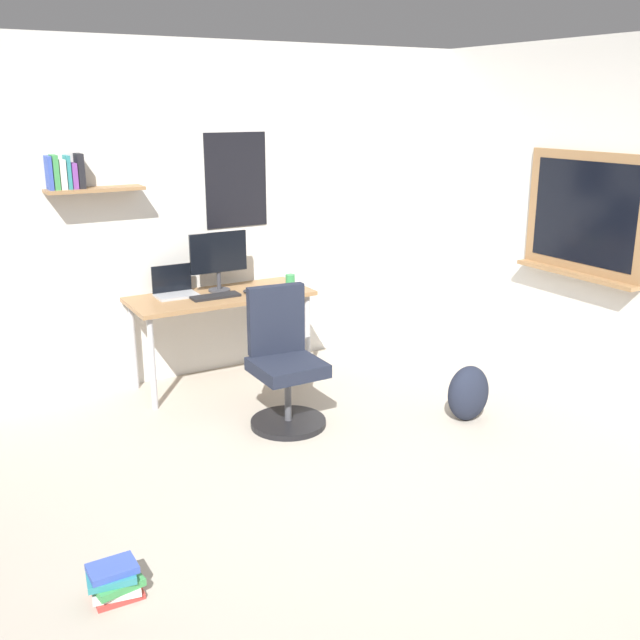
% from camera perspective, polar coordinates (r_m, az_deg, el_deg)
% --- Properties ---
extents(ground_plane, '(5.20, 5.20, 0.00)m').
position_cam_1_polar(ground_plane, '(4.25, 3.90, -13.70)').
color(ground_plane, '#ADA393').
rests_on(ground_plane, ground).
extents(wall_back, '(5.00, 0.30, 2.60)m').
position_cam_1_polar(wall_back, '(5.92, -9.33, 8.20)').
color(wall_back, silver).
rests_on(wall_back, ground).
extents(desk, '(1.39, 0.59, 0.73)m').
position_cam_1_polar(desk, '(5.71, -7.73, 1.24)').
color(desk, '#997047').
rests_on(desk, ground).
extents(office_chair, '(0.52, 0.52, 0.95)m').
position_cam_1_polar(office_chair, '(5.02, -2.81, -3.66)').
color(office_chair, black).
rests_on(office_chair, ground).
extents(laptop, '(0.31, 0.21, 0.23)m').
position_cam_1_polar(laptop, '(5.70, -11.24, 2.42)').
color(laptop, '#ADAFB5').
rests_on(laptop, desk).
extents(monitor_primary, '(0.46, 0.17, 0.46)m').
position_cam_1_polar(monitor_primary, '(5.73, -7.90, 4.86)').
color(monitor_primary, '#38383D').
rests_on(monitor_primary, desk).
extents(keyboard, '(0.37, 0.13, 0.02)m').
position_cam_1_polar(keyboard, '(5.59, -8.13, 1.84)').
color(keyboard, black).
rests_on(keyboard, desk).
extents(computer_mouse, '(0.10, 0.06, 0.03)m').
position_cam_1_polar(computer_mouse, '(5.70, -5.53, 2.27)').
color(computer_mouse, '#262628').
rests_on(computer_mouse, desk).
extents(coffee_mug, '(0.08, 0.08, 0.09)m').
position_cam_1_polar(coffee_mug, '(5.90, -2.33, 3.12)').
color(coffee_mug, '#338C4C').
rests_on(coffee_mug, desk).
extents(backpack, '(0.32, 0.22, 0.40)m').
position_cam_1_polar(backpack, '(5.23, 11.46, -5.60)').
color(backpack, '#1E2333').
rests_on(backpack, ground).
extents(book_stack_on_floor, '(0.25, 0.19, 0.15)m').
position_cam_1_polar(book_stack_on_floor, '(3.61, -15.66, -19.02)').
color(book_stack_on_floor, '#C63833').
rests_on(book_stack_on_floor, ground).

